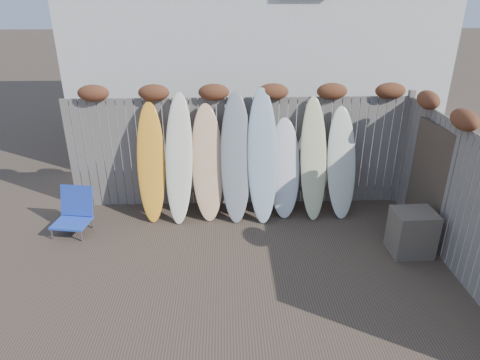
{
  "coord_description": "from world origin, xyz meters",
  "views": [
    {
      "loc": [
        -0.21,
        -4.78,
        3.7
      ],
      "look_at": [
        0.0,
        1.2,
        1.0
      ],
      "focal_mm": 32.0,
      "sensor_mm": 36.0,
      "label": 1
    }
  ],
  "objects_px": {
    "beach_chair": "(74,212)",
    "surfboard_0": "(151,163)",
    "wooden_crate": "(412,232)",
    "lattice_panel": "(432,184)"
  },
  "relations": [
    {
      "from": "beach_chair",
      "to": "surfboard_0",
      "type": "bearing_deg",
      "value": 21.62
    },
    {
      "from": "wooden_crate",
      "to": "surfboard_0",
      "type": "xyz_separation_m",
      "value": [
        -4.04,
        1.35,
        0.64
      ]
    },
    {
      "from": "lattice_panel",
      "to": "surfboard_0",
      "type": "distance_m",
      "value": 4.54
    },
    {
      "from": "beach_chair",
      "to": "wooden_crate",
      "type": "relative_size",
      "value": 1.04
    },
    {
      "from": "beach_chair",
      "to": "lattice_panel",
      "type": "xyz_separation_m",
      "value": [
        5.69,
        -0.38,
        0.58
      ]
    },
    {
      "from": "beach_chair",
      "to": "surfboard_0",
      "type": "distance_m",
      "value": 1.48
    },
    {
      "from": "wooden_crate",
      "to": "surfboard_0",
      "type": "distance_m",
      "value": 4.31
    },
    {
      "from": "wooden_crate",
      "to": "lattice_panel",
      "type": "height_order",
      "value": "lattice_panel"
    },
    {
      "from": "beach_chair",
      "to": "surfboard_0",
      "type": "relative_size",
      "value": 0.35
    },
    {
      "from": "beach_chair",
      "to": "lattice_panel",
      "type": "relative_size",
      "value": 0.4
    }
  ]
}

